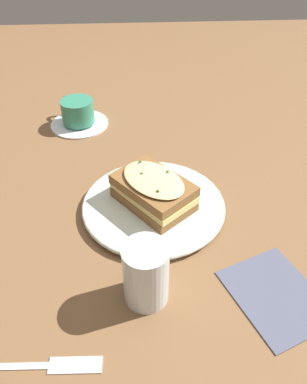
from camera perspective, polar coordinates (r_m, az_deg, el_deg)
name	(u,v)px	position (r m, az deg, el deg)	size (l,w,h in m)	color
ground_plane	(163,217)	(0.69, 1.43, -3.78)	(2.40, 2.40, 0.00)	brown
dinner_plate	(154,205)	(0.70, 0.00, -2.04)	(0.27, 0.27, 0.02)	silver
sandwich	(153,191)	(0.68, -0.01, 0.20)	(0.17, 0.16, 0.06)	brown
teacup_with_saucer	(78,115)	(0.97, -11.42, 11.47)	(0.14, 0.14, 0.07)	white
water_glass	(146,274)	(0.54, -1.18, -12.37)	(0.07, 0.07, 0.10)	silver
fork	(49,365)	(0.55, -15.65, -24.09)	(0.02, 0.18, 0.00)	silver
napkin	(276,295)	(0.61, 18.21, -14.63)	(0.15, 0.12, 0.00)	#4C5166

